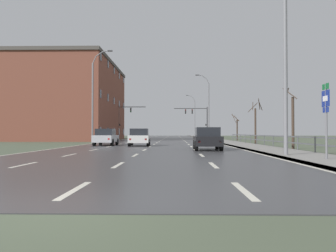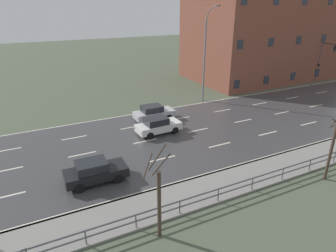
# 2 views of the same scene
# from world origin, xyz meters

# --- Properties ---
(ground_plane) EXTENTS (160.00, 160.00, 0.12)m
(ground_plane) POSITION_xyz_m (0.00, 48.00, -0.06)
(ground_plane) COLOR #4C5642
(road_asphalt_strip) EXTENTS (14.00, 120.00, 0.03)m
(road_asphalt_strip) POSITION_xyz_m (0.00, 59.99, 0.01)
(road_asphalt_strip) COLOR #3D3D3F
(road_asphalt_strip) RESTS_ON ground
(sidewalk_right) EXTENTS (3.00, 120.00, 0.12)m
(sidewalk_right) POSITION_xyz_m (8.43, 60.00, 0.06)
(sidewalk_right) COLOR gray
(sidewalk_right) RESTS_ON ground
(guardrail) EXTENTS (0.07, 34.27, 1.00)m
(guardrail) POSITION_xyz_m (9.85, 22.96, 0.71)
(guardrail) COLOR #515459
(guardrail) RESTS_ON ground
(street_lamp_foreground) EXTENTS (2.34, 0.24, 10.78)m
(street_lamp_foreground) POSITION_xyz_m (7.46, 11.80, 5.29)
(street_lamp_foreground) COLOR slate
(street_lamp_foreground) RESTS_ON ground
(street_lamp_midground) EXTENTS (2.24, 0.24, 10.66)m
(street_lamp_midground) POSITION_xyz_m (7.47, 49.43, 5.25)
(street_lamp_midground) COLOR slate
(street_lamp_midground) RESTS_ON ground
(street_lamp_distant) EXTENTS (2.46, 0.24, 11.53)m
(street_lamp_distant) POSITION_xyz_m (7.46, 87.06, 5.65)
(street_lamp_distant) COLOR slate
(street_lamp_distant) RESTS_ON ground
(street_lamp_left_bank) EXTENTS (2.43, 0.24, 10.98)m
(street_lamp_left_bank) POSITION_xyz_m (-7.46, 34.37, 5.38)
(street_lamp_left_bank) COLOR slate
(street_lamp_left_bank) RESTS_ON ground
(highway_sign) EXTENTS (0.09, 0.68, 3.29)m
(highway_sign) POSITION_xyz_m (8.39, 9.13, 2.11)
(highway_sign) COLOR slate
(highway_sign) RESTS_ON ground
(traffic_signal_right) EXTENTS (6.02, 0.36, 5.79)m
(traffic_signal_right) POSITION_xyz_m (6.34, 55.10, 4.05)
(traffic_signal_right) COLOR #38383A
(traffic_signal_right) RESTS_ON ground
(traffic_signal_left) EXTENTS (4.89, 0.36, 6.04)m
(traffic_signal_left) POSITION_xyz_m (-7.03, 54.71, 3.97)
(traffic_signal_left) COLOR #38383A
(traffic_signal_left) RESTS_ON ground
(car_near_left) EXTENTS (1.85, 4.11, 1.57)m
(car_near_left) POSITION_xyz_m (-4.36, 26.37, 0.80)
(car_near_left) COLOR #B7B7BC
(car_near_left) RESTS_ON ground
(car_far_right) EXTENTS (1.89, 4.13, 1.57)m
(car_far_right) POSITION_xyz_m (4.33, 18.22, 0.80)
(car_far_right) COLOR black
(car_far_right) RESTS_ON ground
(car_far_left) EXTENTS (1.97, 4.17, 1.57)m
(car_far_left) POSITION_xyz_m (-1.10, 25.35, 0.80)
(car_far_left) COLOR silver
(car_far_left) RESTS_ON ground
(brick_building) EXTENTS (13.69, 22.98, 12.54)m
(brick_building) POSITION_xyz_m (-14.57, 49.76, 6.28)
(brick_building) COLOR brown
(brick_building) RESTS_ON ground
(bare_tree_near) EXTENTS (0.86, 1.51, 5.04)m
(bare_tree_near) POSITION_xyz_m (10.76, 19.94, 2.20)
(bare_tree_near) COLOR #423328
(bare_tree_near) RESTS_ON ground
(bare_tree_mid) EXTENTS (1.56, 1.66, 4.98)m
(bare_tree_mid) POSITION_xyz_m (11.04, 32.33, 2.28)
(bare_tree_mid) COLOR #423328
(bare_tree_mid) RESTS_ON ground
(bare_tree_far) EXTENTS (1.09, 1.25, 4.10)m
(bare_tree_far) POSITION_xyz_m (11.57, 46.38, 1.87)
(bare_tree_far) COLOR #423328
(bare_tree_far) RESTS_ON ground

